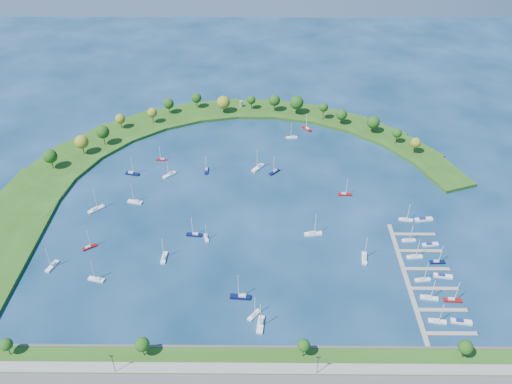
{
  "coord_description": "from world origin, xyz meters",
  "views": [
    {
      "loc": [
        6.83,
        -240.56,
        179.52
      ],
      "look_at": [
        5.0,
        5.0,
        4.0
      ],
      "focal_mm": 36.41,
      "sensor_mm": 36.0,
      "label": 1
    }
  ],
  "objects_px": {
    "docked_boat_3": "(453,300)",
    "moored_boat_18": "(52,266)",
    "moored_boat_6": "(132,173)",
    "moored_boat_14": "(274,172)",
    "moored_boat_20": "(307,128)",
    "docked_boat_8": "(409,240)",
    "moored_boat_0": "(364,258)",
    "moored_boat_1": "(258,167)",
    "moored_boat_4": "(135,201)",
    "moored_boat_2": "(162,159)",
    "docked_boat_2": "(429,297)",
    "docked_boat_11": "(424,219)",
    "docked_boat_7": "(437,262)",
    "harbor_tower": "(241,104)",
    "docked_boat_4": "(423,279)",
    "docked_boat_9": "(430,244)",
    "moored_boat_15": "(313,233)",
    "moored_boat_11": "(207,170)",
    "docked_boat_0": "(437,321)",
    "moored_boat_12": "(345,194)",
    "moored_boat_16": "(241,296)",
    "docked_boat_6": "(415,256)",
    "docked_boat_10": "(406,219)",
    "moored_boat_9": "(206,237)",
    "moored_boat_7": "(170,174)",
    "moored_boat_3": "(254,315)",
    "moored_boat_10": "(261,324)",
    "moored_boat_21": "(96,279)",
    "moored_boat_5": "(96,209)",
    "dock_system": "(421,278)",
    "docked_boat_1": "(461,322)",
    "moored_boat_19": "(89,247)",
    "docked_boat_5": "(443,276)",
    "moored_boat_17": "(164,257)",
    "moored_boat_13": "(292,137)",
    "moored_boat_8": "(194,234)"
  },
  "relations": [
    {
      "from": "moored_boat_20",
      "to": "docked_boat_8",
      "type": "relative_size",
      "value": 1.17
    },
    {
      "from": "docked_boat_6",
      "to": "moored_boat_17",
      "type": "bearing_deg",
      "value": 174.64
    },
    {
      "from": "docked_boat_6",
      "to": "moored_boat_18",
      "type": "bearing_deg",
      "value": 176.44
    },
    {
      "from": "moored_boat_12",
      "to": "moored_boat_16",
      "type": "relative_size",
      "value": 0.81
    },
    {
      "from": "docked_boat_10",
      "to": "moored_boat_4",
      "type": "bearing_deg",
      "value": -177.91
    },
    {
      "from": "moored_boat_17",
      "to": "docked_boat_9",
      "type": "height_order",
      "value": "moored_boat_17"
    },
    {
      "from": "docked_boat_2",
      "to": "moored_boat_3",
      "type": "bearing_deg",
      "value": -162.97
    },
    {
      "from": "moored_boat_3",
      "to": "docked_boat_6",
      "type": "bearing_deg",
      "value": -26.39
    },
    {
      "from": "docked_boat_4",
      "to": "docked_boat_9",
      "type": "bearing_deg",
      "value": 60.2
    },
    {
      "from": "moored_boat_4",
      "to": "moored_boat_7",
      "type": "bearing_deg",
      "value": -105.66
    },
    {
      "from": "harbor_tower",
      "to": "moored_boat_18",
      "type": "distance_m",
      "value": 194.92
    },
    {
      "from": "harbor_tower",
      "to": "dock_system",
      "type": "bearing_deg",
      "value": -62.88
    },
    {
      "from": "moored_boat_13",
      "to": "moored_boat_4",
      "type": "bearing_deg",
      "value": 31.25
    },
    {
      "from": "moored_boat_17",
      "to": "docked_boat_2",
      "type": "xyz_separation_m",
      "value": [
        126.5,
        -26.05,
        -0.02
      ]
    },
    {
      "from": "moored_boat_18",
      "to": "docked_boat_8",
      "type": "distance_m",
      "value": 182.15
    },
    {
      "from": "moored_boat_9",
      "to": "docked_boat_2",
      "type": "xyz_separation_m",
      "value": [
        106.5,
        -41.72,
        0.06
      ]
    },
    {
      "from": "moored_boat_15",
      "to": "docked_boat_1",
      "type": "relative_size",
      "value": 1.5
    },
    {
      "from": "docked_boat_3",
      "to": "moored_boat_18",
      "type": "bearing_deg",
      "value": 176.82
    },
    {
      "from": "moored_boat_3",
      "to": "moored_boat_10",
      "type": "relative_size",
      "value": 0.78
    },
    {
      "from": "moored_boat_21",
      "to": "docked_boat_10",
      "type": "bearing_deg",
      "value": -149.44
    },
    {
      "from": "moored_boat_2",
      "to": "moored_boat_16",
      "type": "xyz_separation_m",
      "value": [
        55.12,
        -119.53,
        0.12
      ]
    },
    {
      "from": "harbor_tower",
      "to": "docked_boat_4",
      "type": "relative_size",
      "value": 0.42
    },
    {
      "from": "docked_boat_1",
      "to": "moored_boat_0",
      "type": "bearing_deg",
      "value": 140.02
    },
    {
      "from": "docked_boat_3",
      "to": "moored_boat_4",
      "type": "bearing_deg",
      "value": 158.26
    },
    {
      "from": "moored_boat_9",
      "to": "moored_boat_6",
      "type": "bearing_deg",
      "value": -152.2
    },
    {
      "from": "moored_boat_18",
      "to": "moored_boat_13",
      "type": "bearing_deg",
      "value": 154.9
    },
    {
      "from": "harbor_tower",
      "to": "docked_boat_6",
      "type": "bearing_deg",
      "value": -60.76
    },
    {
      "from": "moored_boat_10",
      "to": "dock_system",
      "type": "bearing_deg",
      "value": 116.71
    },
    {
      "from": "moored_boat_0",
      "to": "moored_boat_5",
      "type": "bearing_deg",
      "value": 82.82
    },
    {
      "from": "moored_boat_0",
      "to": "moored_boat_3",
      "type": "distance_m",
      "value": 66.59
    },
    {
      "from": "moored_boat_15",
      "to": "moored_boat_11",
      "type": "bearing_deg",
      "value": 126.93
    },
    {
      "from": "moored_boat_3",
      "to": "docked_boat_2",
      "type": "bearing_deg",
      "value": -44.24
    },
    {
      "from": "moored_boat_14",
      "to": "moored_boat_2",
      "type": "bearing_deg",
      "value": -57.54
    },
    {
      "from": "moored_boat_6",
      "to": "moored_boat_14",
      "type": "height_order",
      "value": "moored_boat_6"
    },
    {
      "from": "moored_boat_1",
      "to": "moored_boat_20",
      "type": "xyz_separation_m",
      "value": [
        34.71,
        51.53,
        -0.08
      ]
    },
    {
      "from": "moored_boat_1",
      "to": "moored_boat_4",
      "type": "relative_size",
      "value": 1.18
    },
    {
      "from": "moored_boat_0",
      "to": "moored_boat_6",
      "type": "bearing_deg",
      "value": 68.06
    },
    {
      "from": "moored_boat_18",
      "to": "docked_boat_11",
      "type": "xyz_separation_m",
      "value": [
        193.28,
        38.38,
        -0.19
      ]
    },
    {
      "from": "moored_boat_2",
      "to": "docked_boat_10",
      "type": "relative_size",
      "value": 0.9
    },
    {
      "from": "moored_boat_4",
      "to": "docked_boat_0",
      "type": "bearing_deg",
      "value": 163.57
    },
    {
      "from": "moored_boat_12",
      "to": "docked_boat_0",
      "type": "relative_size",
      "value": 1.0
    },
    {
      "from": "moored_boat_2",
      "to": "docked_boat_8",
      "type": "bearing_deg",
      "value": 152.22
    },
    {
      "from": "docked_boat_0",
      "to": "moored_boat_4",
      "type": "bearing_deg",
      "value": 158.32
    },
    {
      "from": "moored_boat_7",
      "to": "moored_boat_8",
      "type": "height_order",
      "value": "moored_boat_7"
    },
    {
      "from": "docked_boat_7",
      "to": "docked_boat_8",
      "type": "height_order",
      "value": "docked_boat_7"
    },
    {
      "from": "harbor_tower",
      "to": "docked_boat_4",
      "type": "bearing_deg",
      "value": -62.97
    },
    {
      "from": "moored_boat_19",
      "to": "docked_boat_5",
      "type": "relative_size",
      "value": 1.18
    },
    {
      "from": "moored_boat_0",
      "to": "moored_boat_14",
      "type": "relative_size",
      "value": 1.11
    },
    {
      "from": "moored_boat_20",
      "to": "docked_boat_1",
      "type": "distance_m",
      "value": 183.96
    },
    {
      "from": "docked_boat_2",
      "to": "docked_boat_11",
      "type": "relative_size",
      "value": 1.18
    }
  ]
}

